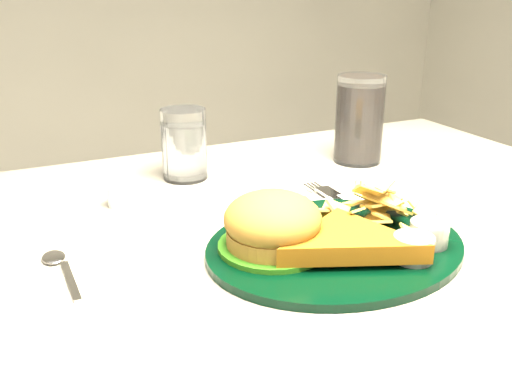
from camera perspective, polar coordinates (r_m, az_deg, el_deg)
dinner_plate at (r=0.71m, az=8.08°, el=-3.01°), size 0.35×0.29×0.08m
water_glass at (r=0.96m, az=-7.19°, el=4.76°), size 0.10×0.10×0.12m
cola_glass at (r=1.05m, az=10.30°, el=7.16°), size 0.09×0.09×0.16m
fork_napkin at (r=0.83m, az=9.82°, el=-1.88°), size 0.14×0.19×0.01m
spoon at (r=0.68m, az=-18.07°, el=-8.25°), size 0.04×0.13×0.01m
ramekin at (r=0.87m, az=-13.19°, el=-0.38°), size 0.05×0.05×0.03m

